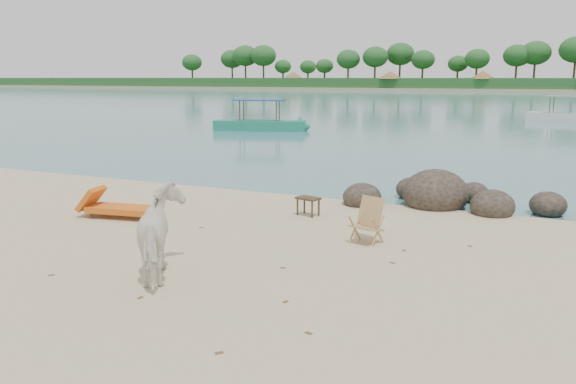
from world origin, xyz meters
name	(u,v)px	position (x,y,z in m)	size (l,w,h in m)	color
water	(511,98)	(0.00, 90.00, 0.00)	(400.00, 400.00, 0.00)	#3B6E77
far_shore	(527,89)	(0.00, 170.00, 0.00)	(420.00, 90.00, 1.40)	tan
far_scenery	(524,78)	(0.03, 136.70, 3.14)	(420.00, 18.00, 9.50)	#1E4C1E
boulders	(452,198)	(3.08, 6.44, 0.22)	(6.31, 2.87, 1.22)	black
cow	(163,234)	(-0.38, -0.69, 0.73)	(0.79, 1.73, 1.46)	white
side_table	(308,208)	(0.18, 4.03, 0.21)	(0.53, 0.34, 0.43)	black
lounge_chair	(122,206)	(-3.64, 2.09, 0.29)	(1.94, 0.68, 0.58)	#C95C17
deck_chair	(366,223)	(2.04, 2.45, 0.43)	(0.55, 0.61, 0.86)	#A78553
boat_near	(260,105)	(-11.04, 23.41, 1.54)	(6.33, 1.42, 3.08)	#1D7B62
boat_mid	(568,100)	(6.57, 39.73, 1.51)	(6.21, 1.40, 3.03)	silver
dead_leaves	(268,275)	(1.08, 0.12, 0.00)	(8.35, 5.74, 0.00)	brown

